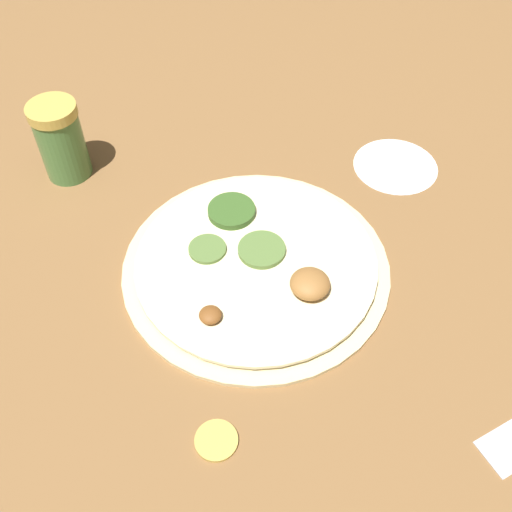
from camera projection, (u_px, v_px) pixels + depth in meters
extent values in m
plane|color=brown|center=(256.00, 269.00, 0.61)|extent=(3.00, 3.00, 0.00)
cylinder|color=beige|center=(256.00, 265.00, 0.60)|extent=(0.27, 0.27, 0.01)
cylinder|color=beige|center=(256.00, 261.00, 0.60)|extent=(0.24, 0.24, 0.00)
cylinder|color=#385B23|center=(231.00, 211.00, 0.64)|extent=(0.05, 0.05, 0.01)
ellipsoid|color=brown|center=(210.00, 315.00, 0.55)|extent=(0.02, 0.02, 0.01)
cylinder|color=#567538|center=(262.00, 250.00, 0.60)|extent=(0.05, 0.05, 0.01)
cylinder|color=#567538|center=(207.00, 249.00, 0.60)|extent=(0.04, 0.04, 0.00)
ellipsoid|color=#996633|center=(310.00, 284.00, 0.57)|extent=(0.04, 0.04, 0.02)
cylinder|color=#4C7F42|center=(62.00, 145.00, 0.67)|extent=(0.05, 0.05, 0.08)
cylinder|color=gold|center=(51.00, 111.00, 0.64)|extent=(0.05, 0.05, 0.01)
cylinder|color=gold|center=(216.00, 440.00, 0.49)|extent=(0.04, 0.04, 0.01)
cylinder|color=white|center=(395.00, 166.00, 0.71)|extent=(0.10, 0.10, 0.00)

